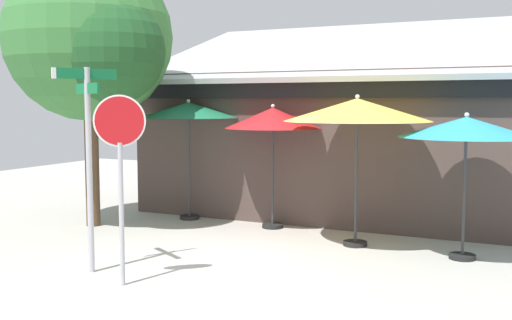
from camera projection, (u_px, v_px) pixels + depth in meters
name	position (u px, v px, depth m)	size (l,w,h in m)	color
ground_plane	(214.00, 266.00, 10.01)	(28.00, 28.00, 0.10)	#ADA8A0
cafe_building	(356.00, 139.00, 14.83)	(9.79, 5.57, 4.81)	#473833
street_sign_post	(88.00, 147.00, 9.27)	(0.82, 0.87, 3.15)	#A8AAB2
stop_sign	(120.00, 155.00, 8.59)	(0.63, 0.40, 2.73)	#A8AAB2
patio_umbrella_forest_green_left	(188.00, 111.00, 13.52)	(2.25, 2.25, 2.69)	black
patio_umbrella_crimson_center	(273.00, 119.00, 12.57)	(2.00, 2.00, 2.59)	black
patio_umbrella_mustard_right	(357.00, 111.00, 10.96)	(2.67, 2.67, 2.77)	black
patio_umbrella_teal_far_right	(466.00, 129.00, 10.03)	(2.23, 2.23, 2.46)	black
shade_tree	(93.00, 40.00, 12.52)	(3.72, 3.47, 5.70)	brown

